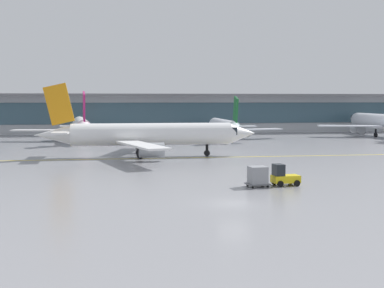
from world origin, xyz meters
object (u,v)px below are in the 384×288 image
(gate_airplane_2, at_px, (224,126))
(baggage_tug, at_px, (283,176))
(gate_airplane_3, at_px, (382,122))
(gate_airplane_1, at_px, (82,126))
(taxiing_regional_jet, at_px, (149,135))
(cargo_dolly_lead, at_px, (258,176))

(gate_airplane_2, xyz_separation_m, baggage_tug, (-7.13, -59.40, -1.78))
(gate_airplane_3, bearing_deg, gate_airplane_2, 94.03)
(gate_airplane_1, bearing_deg, gate_airplane_2, -97.23)
(gate_airplane_2, bearing_deg, gate_airplane_3, -86.25)
(gate_airplane_3, distance_m, taxiing_regional_jet, 64.46)
(gate_airplane_1, distance_m, baggage_tug, 64.24)
(gate_airplane_2, distance_m, cargo_dolly_lead, 60.46)
(baggage_tug, height_order, cargo_dolly_lead, baggage_tug)
(gate_airplane_1, distance_m, gate_airplane_3, 65.88)
(gate_airplane_1, xyz_separation_m, taxiing_regional_jet, (11.26, -32.94, 0.24))
(gate_airplane_3, xyz_separation_m, taxiing_regional_jet, (-54.60, -34.26, -0.09))
(gate_airplane_1, height_order, gate_airplane_3, gate_airplane_3)
(gate_airplane_1, bearing_deg, taxiing_regional_jet, -166.62)
(baggage_tug, bearing_deg, gate_airplane_2, 77.66)
(baggage_tug, relative_size, cargo_dolly_lead, 1.21)
(gate_airplane_3, xyz_separation_m, baggage_tug, (-43.77, -61.60, -2.37))
(gate_airplane_3, xyz_separation_m, cargo_dolly_lead, (-46.40, -61.85, -2.20))
(taxiing_regional_jet, relative_size, cargo_dolly_lead, 14.18)
(gate_airplane_2, height_order, cargo_dolly_lead, gate_airplane_2)
(cargo_dolly_lead, bearing_deg, taxiing_regional_jet, 101.07)
(cargo_dolly_lead, bearing_deg, gate_airplane_2, 75.22)
(baggage_tug, bearing_deg, gate_airplane_1, 104.63)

